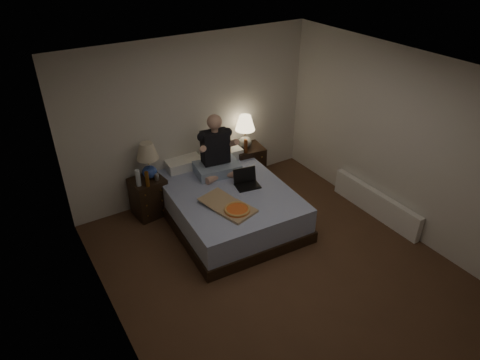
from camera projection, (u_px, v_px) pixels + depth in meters
floor at (277, 267)px, 5.51m from camera, size 4.00×4.50×0.00m
ceiling at (288, 77)px, 4.21m from camera, size 4.00×4.50×0.00m
wall_back at (193, 119)px, 6.49m from camera, size 4.00×0.00×2.50m
wall_front at (461, 318)px, 3.23m from camera, size 4.00×0.00×2.50m
wall_left at (108, 245)px, 3.95m from camera, size 0.00×4.50×2.50m
wall_right at (401, 143)px, 5.77m from camera, size 0.00×4.50×2.50m
bed at (227, 203)px, 6.28m from camera, size 1.74×2.24×0.54m
nightstand_left at (149, 197)px, 6.37m from camera, size 0.51×0.47×0.60m
nightstand_right at (248, 164)px, 7.21m from camera, size 0.53×0.49×0.63m
lamp_left at (148, 161)px, 6.11m from camera, size 0.40×0.40×0.56m
lamp_right at (245, 132)px, 6.89m from camera, size 0.37×0.37×0.56m
water_bottle at (138, 178)px, 6.01m from camera, size 0.07×0.07×0.25m
soda_can at (157, 177)px, 6.18m from camera, size 0.07×0.07×0.10m
beer_bottle_left at (147, 179)px, 6.00m from camera, size 0.06×0.06×0.23m
beer_bottle_right at (246, 146)px, 6.83m from camera, size 0.06×0.06×0.23m
person at (216, 146)px, 6.26m from camera, size 0.73×0.61×0.93m
laptop at (248, 179)px, 6.11m from camera, size 0.38×0.34×0.24m
pizza_box at (237, 210)px, 5.60m from camera, size 0.59×0.84×0.08m
radiator at (375, 203)px, 6.40m from camera, size 0.10×1.60×0.40m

